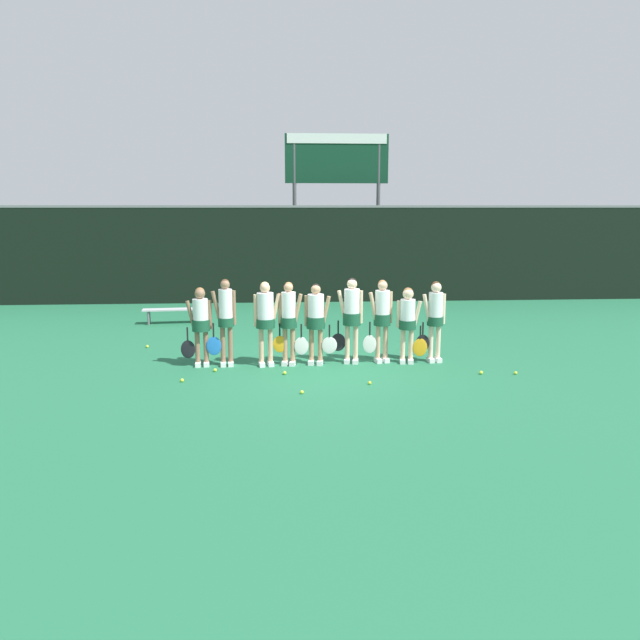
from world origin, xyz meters
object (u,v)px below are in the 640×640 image
at_px(player_5, 351,313).
at_px(tennis_ball_5, 285,373).
at_px(player_8, 435,315).
at_px(tennis_ball_6, 147,346).
at_px(bench_courtside, 176,311).
at_px(player_6, 382,314).
at_px(tennis_ball_0, 215,370).
at_px(tennis_ball_4, 481,373).
at_px(player_2, 266,316).
at_px(player_7, 408,319).
at_px(player_4, 316,317).
at_px(tennis_ball_7, 516,373).
at_px(player_1, 225,316).
at_px(player_3, 289,317).
at_px(scoreboard, 337,171).
at_px(tennis_ball_1, 182,380).
at_px(player_0, 200,320).
at_px(tennis_ball_8, 186,347).
at_px(tennis_ball_2, 370,383).
at_px(tennis_ball_9, 302,392).
at_px(tennis_ball_3, 420,348).

height_order(player_5, tennis_ball_5, player_5).
height_order(player_8, tennis_ball_6, player_8).
height_order(bench_courtside, player_6, player_6).
bearing_deg(tennis_ball_5, tennis_ball_0, 167.51).
bearing_deg(tennis_ball_4, player_5, 156.02).
bearing_deg(player_8, player_2, 176.94).
height_order(player_7, tennis_ball_0, player_7).
xyz_separation_m(player_4, tennis_ball_4, (3.20, -1.02, -0.97)).
distance_m(player_7, tennis_ball_7, 2.41).
relative_size(player_1, player_3, 1.04).
bearing_deg(player_7, player_8, 14.44).
xyz_separation_m(scoreboard, player_4, (-1.37, -10.29, -3.53)).
xyz_separation_m(player_6, player_7, (0.53, -0.11, -0.08)).
xyz_separation_m(player_7, tennis_ball_6, (-5.78, 1.82, -0.92)).
bearing_deg(tennis_ball_1, tennis_ball_5, 11.69).
xyz_separation_m(player_0, player_1, (0.51, -0.01, 0.09)).
bearing_deg(bench_courtside, scoreboard, 42.03).
bearing_deg(bench_courtside, player_7, -46.14).
bearing_deg(bench_courtside, tennis_ball_8, -81.92).
bearing_deg(tennis_ball_7, player_2, 168.17).
distance_m(player_0, player_5, 3.12).
distance_m(player_4, tennis_ball_2, 2.07).
xyz_separation_m(tennis_ball_0, tennis_ball_2, (2.96, -1.11, -0.00)).
xyz_separation_m(scoreboard, player_0, (-3.75, -10.26, -3.57)).
distance_m(player_5, player_6, 0.65).
relative_size(bench_courtside, player_0, 1.14).
relative_size(tennis_ball_0, tennis_ball_9, 1.03).
relative_size(tennis_ball_6, tennis_ball_7, 1.00).
bearing_deg(player_0, player_6, -3.68).
bearing_deg(player_1, player_4, -4.99).
xyz_separation_m(player_2, player_3, (0.48, 0.04, -0.03)).
bearing_deg(tennis_ball_5, tennis_ball_9, -77.50).
distance_m(player_1, tennis_ball_6, 2.87).
height_order(tennis_ball_4, tennis_ball_6, tennis_ball_4).
xyz_separation_m(player_8, tennis_ball_0, (-4.57, -0.53, -0.98)).
relative_size(player_2, tennis_ball_5, 25.14).
relative_size(tennis_ball_3, tennis_ball_5, 0.98).
height_order(tennis_ball_1, tennis_ball_5, tennis_ball_5).
bearing_deg(player_7, bench_courtside, 146.67).
distance_m(player_3, player_8, 3.08).
bearing_deg(player_8, scoreboard, 91.60).
distance_m(player_8, tennis_ball_0, 4.71).
bearing_deg(player_4, bench_courtside, 138.41).
distance_m(player_6, tennis_ball_3, 1.84).
bearing_deg(player_6, tennis_ball_6, 152.01).
bearing_deg(tennis_ball_7, tennis_ball_3, 121.45).
relative_size(tennis_ball_0, tennis_ball_2, 1.03).
bearing_deg(player_7, tennis_ball_7, -20.68).
bearing_deg(player_5, tennis_ball_8, 167.15).
bearing_deg(tennis_ball_5, bench_courtside, 117.76).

